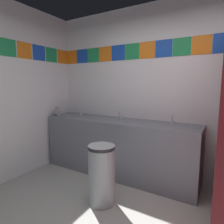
% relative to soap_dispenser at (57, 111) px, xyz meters
% --- Properties ---
extents(wall_back, '(4.36, 0.09, 2.68)m').
position_rel_soap_dispenser_xyz_m(wall_back, '(2.03, 0.50, 0.37)').
color(wall_back, silver).
rests_on(wall_back, ground_plane).
extents(vanity_counter, '(2.51, 0.58, 0.90)m').
position_rel_soap_dispenser_xyz_m(vanity_counter, '(1.15, 0.17, -0.52)').
color(vanity_counter, slate).
rests_on(vanity_counter, ground_plane).
extents(faucet_left, '(0.04, 0.10, 0.14)m').
position_rel_soap_dispenser_xyz_m(faucet_left, '(0.31, 0.26, -0.03)').
color(faucet_left, silver).
rests_on(faucet_left, vanity_counter).
extents(faucet_center, '(0.04, 0.10, 0.14)m').
position_rel_soap_dispenser_xyz_m(faucet_center, '(1.15, 0.26, -0.03)').
color(faucet_center, silver).
rests_on(faucet_center, vanity_counter).
extents(faucet_right, '(0.04, 0.10, 0.14)m').
position_rel_soap_dispenser_xyz_m(faucet_right, '(1.99, 0.26, -0.03)').
color(faucet_right, silver).
rests_on(faucet_right, vanity_counter).
extents(soap_dispenser, '(0.09, 0.09, 0.16)m').
position_rel_soap_dispenser_xyz_m(soap_dispenser, '(0.00, 0.00, 0.00)').
color(soap_dispenser, gray).
rests_on(soap_dispenser, vanity_counter).
extents(trash_bin, '(0.33, 0.33, 0.74)m').
position_rel_soap_dispenser_xyz_m(trash_bin, '(1.38, -0.63, -0.61)').
color(trash_bin, '#999EA3').
rests_on(trash_bin, ground_plane).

